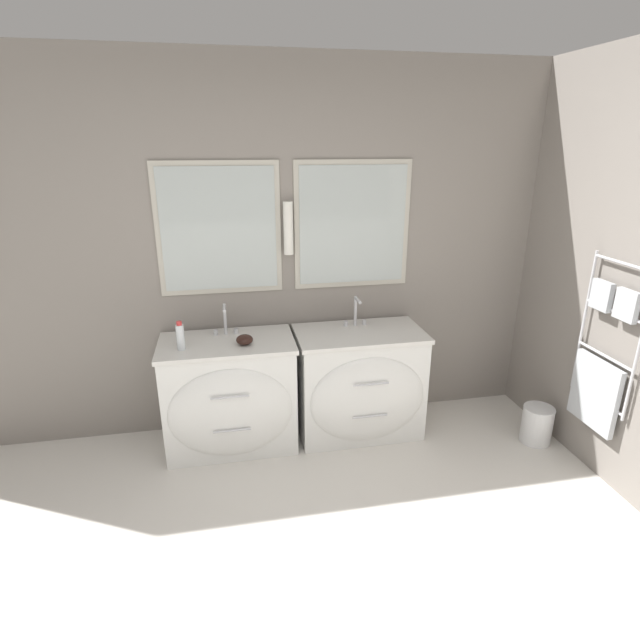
{
  "coord_description": "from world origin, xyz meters",
  "views": [
    {
      "loc": [
        -0.23,
        -1.21,
        2.05
      ],
      "look_at": [
        0.32,
        1.56,
        1.04
      ],
      "focal_mm": 28.0,
      "sensor_mm": 36.0,
      "label": 1
    }
  ],
  "objects_px": {
    "amenity_bowl": "(245,340)",
    "toiletry_bottle": "(180,337)",
    "vanity_left": "(230,395)",
    "vanity_right": "(360,383)",
    "waste_bin": "(537,424)"
  },
  "relations": [
    {
      "from": "vanity_right",
      "to": "toiletry_bottle",
      "type": "relative_size",
      "value": 4.73
    },
    {
      "from": "vanity_right",
      "to": "amenity_bowl",
      "type": "relative_size",
      "value": 8.12
    },
    {
      "from": "vanity_right",
      "to": "amenity_bowl",
      "type": "xyz_separation_m",
      "value": [
        -0.81,
        -0.05,
        0.42
      ]
    },
    {
      "from": "toiletry_bottle",
      "to": "amenity_bowl",
      "type": "height_order",
      "value": "toiletry_bottle"
    },
    {
      "from": "waste_bin",
      "to": "toiletry_bottle",
      "type": "bearing_deg",
      "value": 172.55
    },
    {
      "from": "vanity_left",
      "to": "toiletry_bottle",
      "type": "height_order",
      "value": "toiletry_bottle"
    },
    {
      "from": "vanity_right",
      "to": "toiletry_bottle",
      "type": "distance_m",
      "value": 1.3
    },
    {
      "from": "vanity_left",
      "to": "amenity_bowl",
      "type": "xyz_separation_m",
      "value": [
        0.12,
        -0.05,
        0.42
      ]
    },
    {
      "from": "vanity_left",
      "to": "waste_bin",
      "type": "bearing_deg",
      "value": -9.77
    },
    {
      "from": "amenity_bowl",
      "to": "toiletry_bottle",
      "type": "bearing_deg",
      "value": -179.14
    },
    {
      "from": "toiletry_bottle",
      "to": "waste_bin",
      "type": "distance_m",
      "value": 2.56
    },
    {
      "from": "vanity_left",
      "to": "toiletry_bottle",
      "type": "bearing_deg",
      "value": -169.78
    },
    {
      "from": "toiletry_bottle",
      "to": "vanity_left",
      "type": "bearing_deg",
      "value": 10.22
    },
    {
      "from": "vanity_left",
      "to": "vanity_right",
      "type": "distance_m",
      "value": 0.93
    },
    {
      "from": "vanity_left",
      "to": "amenity_bowl",
      "type": "height_order",
      "value": "amenity_bowl"
    }
  ]
}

